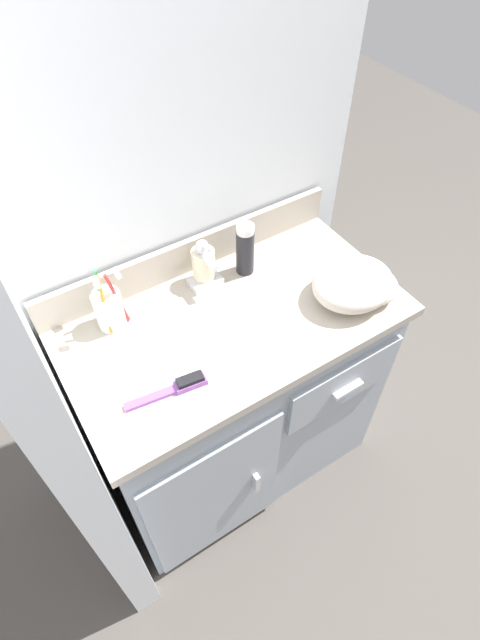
{
  "coord_description": "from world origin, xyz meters",
  "views": [
    {
      "loc": [
        -0.46,
        -0.74,
        1.8
      ],
      "look_at": [
        0.0,
        -0.02,
        0.82
      ],
      "focal_mm": 28.0,
      "sensor_mm": 36.0,
      "label": 1
    }
  ],
  "objects_px": {
    "soap_dispenser": "(204,265)",
    "hairbrush": "(178,387)",
    "toothbrush_cup": "(109,308)",
    "shaving_cream_can": "(245,249)",
    "hand_towel": "(357,284)"
  },
  "relations": [
    {
      "from": "toothbrush_cup",
      "to": "soap_dispenser",
      "type": "relative_size",
      "value": 1.4
    },
    {
      "from": "hairbrush",
      "to": "hand_towel",
      "type": "bearing_deg",
      "value": 8.69
    },
    {
      "from": "shaving_cream_can",
      "to": "hairbrush",
      "type": "distance_m",
      "value": 0.45
    },
    {
      "from": "hand_towel",
      "to": "hairbrush",
      "type": "bearing_deg",
      "value": -179.04
    },
    {
      "from": "shaving_cream_can",
      "to": "hand_towel",
      "type": "relative_size",
      "value": 0.69
    },
    {
      "from": "soap_dispenser",
      "to": "toothbrush_cup",
      "type": "bearing_deg",
      "value": -177.98
    },
    {
      "from": "soap_dispenser",
      "to": "hairbrush",
      "type": "xyz_separation_m",
      "value": [
        -0.24,
        -0.29,
        -0.05
      ]
    },
    {
      "from": "soap_dispenser",
      "to": "hairbrush",
      "type": "distance_m",
      "value": 0.37
    },
    {
      "from": "soap_dispenser",
      "to": "shaving_cream_can",
      "type": "height_order",
      "value": "shaving_cream_can"
    },
    {
      "from": "soap_dispenser",
      "to": "shaving_cream_can",
      "type": "distance_m",
      "value": 0.12
    },
    {
      "from": "soap_dispenser",
      "to": "hand_towel",
      "type": "bearing_deg",
      "value": -40.86
    },
    {
      "from": "toothbrush_cup",
      "to": "hand_towel",
      "type": "relative_size",
      "value": 0.84
    },
    {
      "from": "hairbrush",
      "to": "toothbrush_cup",
      "type": "bearing_deg",
      "value": 107.45
    },
    {
      "from": "shaving_cream_can",
      "to": "hairbrush",
      "type": "height_order",
      "value": "shaving_cream_can"
    },
    {
      "from": "shaving_cream_can",
      "to": "hand_towel",
      "type": "xyz_separation_m",
      "value": [
        0.2,
        -0.25,
        -0.03
      ]
    }
  ]
}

